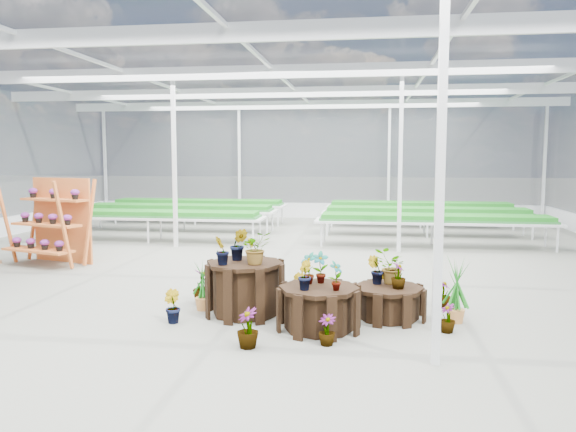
# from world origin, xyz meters

# --- Properties ---
(ground_plane) EXTENTS (24.00, 24.00, 0.00)m
(ground_plane) POSITION_xyz_m (0.00, 0.00, 0.00)
(ground_plane) COLOR gray
(ground_plane) RESTS_ON ground
(greenhouse_shell) EXTENTS (18.00, 24.00, 4.50)m
(greenhouse_shell) POSITION_xyz_m (0.00, 0.00, 2.25)
(greenhouse_shell) COLOR white
(greenhouse_shell) RESTS_ON ground
(steel_frame) EXTENTS (18.00, 24.00, 4.50)m
(steel_frame) POSITION_xyz_m (0.00, 0.00, 2.25)
(steel_frame) COLOR silver
(steel_frame) RESTS_ON ground
(nursery_benches) EXTENTS (16.00, 7.00, 0.84)m
(nursery_benches) POSITION_xyz_m (0.00, 7.20, 0.42)
(nursery_benches) COLOR silver
(nursery_benches) RESTS_ON ground
(plinth_tall) EXTENTS (1.45, 1.45, 0.83)m
(plinth_tall) POSITION_xyz_m (0.32, -2.24, 0.42)
(plinth_tall) COLOR black
(plinth_tall) RESTS_ON ground
(plinth_mid) EXTENTS (1.53, 1.53, 0.62)m
(plinth_mid) POSITION_xyz_m (1.52, -2.84, 0.31)
(plinth_mid) COLOR black
(plinth_mid) RESTS_ON ground
(plinth_low) EXTENTS (1.38, 1.38, 0.49)m
(plinth_low) POSITION_xyz_m (2.52, -2.14, 0.25)
(plinth_low) COLOR black
(plinth_low) RESTS_ON ground
(shelf_rack) EXTENTS (2.07, 1.49, 1.97)m
(shelf_rack) POSITION_xyz_m (-5.00, 1.13, 0.99)
(shelf_rack) COLOR #C35F28
(shelf_rack) RESTS_ON ground
(nursery_plants) EXTENTS (4.55, 3.11, 1.34)m
(nursery_plants) POSITION_xyz_m (1.45, -2.22, 0.58)
(nursery_plants) COLOR #196A1A
(nursery_plants) RESTS_ON ground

